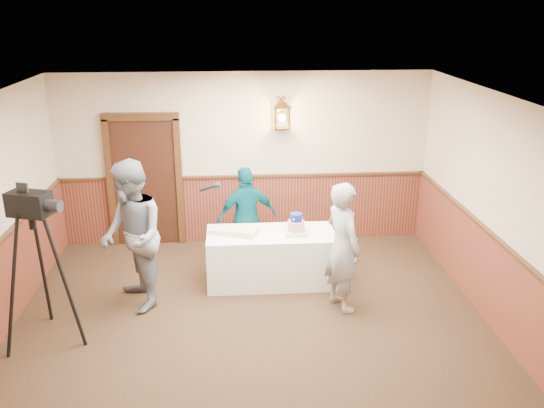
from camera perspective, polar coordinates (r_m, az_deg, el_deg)
The scene contains 10 objects.
ground at distance 6.74m, azimuth -1.84°, elevation -15.05°, with size 7.00×7.00×0.00m, color #322113.
room_shell at distance 6.43m, azimuth -2.63°, elevation -1.48°, with size 6.02×7.02×2.81m.
display_table at distance 8.22m, azimuth -0.10°, elevation -5.30°, with size 1.80×0.80×0.75m, color white.
tiered_cake at distance 8.01m, azimuth 2.40°, elevation -2.18°, with size 0.29×0.29×0.30m.
sheet_cake_yellow at distance 8.03m, azimuth -2.86°, elevation -2.74°, with size 0.39×0.30×0.08m, color #DEDB85.
sheet_cake_green at distance 8.11m, azimuth -5.12°, elevation -2.60°, with size 0.29×0.23×0.07m, color #ACE19E.
interviewer at distance 7.54m, azimuth -13.70°, elevation -3.15°, with size 1.66×1.17×1.98m.
baker at distance 7.40m, azimuth 7.01°, elevation -4.25°, with size 0.63×0.41×1.72m, color #97989C.
assistant_p at distance 8.60m, azimuth -2.49°, elevation -1.32°, with size 0.91×0.38×1.55m, color #054953.
tv_camera_rig at distance 7.16m, azimuth -22.00°, elevation -6.69°, with size 0.73×0.68×1.86m.
Camera 1 is at (-0.19, -5.56, 3.81)m, focal length 38.00 mm.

